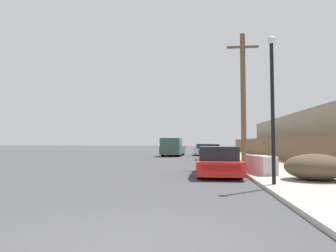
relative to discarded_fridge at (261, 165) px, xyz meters
The scene contains 12 objects.
ground_plane 9.62m from the discarded_fridge, 113.53° to the right, with size 220.00×220.00×0.00m, color #444447.
sidewalk_curb 14.77m from the discarded_fridge, 84.30° to the left, with size 4.20×63.00×0.12m, color #ADA89E.
discarded_fridge is the anchor object (origin of this frame).
parked_sports_car_red 1.82m from the discarded_fridge, behind, with size 1.89×4.45×1.28m.
car_parked_mid 12.27m from the discarded_fridge, 97.63° to the left, with size 1.94×4.49×1.30m.
car_parked_far 20.04m from the discarded_fridge, 95.88° to the left, with size 2.11×4.50×1.27m.
pickup_truck 18.94m from the discarded_fridge, 106.16° to the left, with size 2.34×5.93×1.86m.
utility_pole 5.59m from the discarded_fridge, 90.53° to the left, with size 1.80×0.29×7.63m.
street_lamp 4.01m from the discarded_fridge, 94.58° to the right, with size 0.26×0.26×4.82m.
brush_pile 2.44m from the discarded_fridge, 52.32° to the right, with size 2.10×1.93×0.93m.
wooden_fence 13.63m from the discarded_fridge, 75.48° to the left, with size 0.08×44.17×1.72m, color brown.
building_right_house 15.62m from the discarded_fridge, 60.83° to the left, with size 6.00×21.89×3.67m, color gray.
Camera 1 is at (1.14, -4.31, 1.47)m, focal length 32.00 mm.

